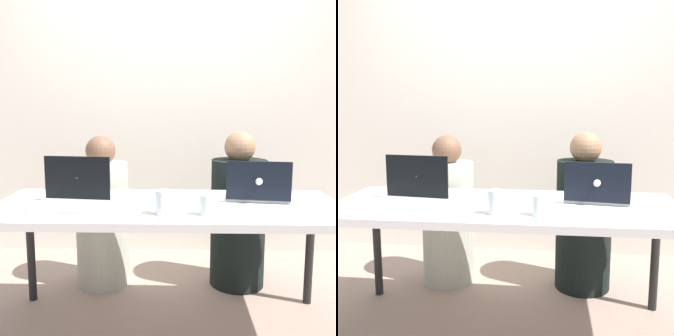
% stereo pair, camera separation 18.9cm
% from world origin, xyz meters
% --- Properties ---
extents(ground_plane, '(12.00, 12.00, 0.00)m').
position_xyz_m(ground_plane, '(0.00, 0.00, 0.00)').
color(ground_plane, gray).
extents(back_wall, '(4.76, 0.10, 2.48)m').
position_xyz_m(back_wall, '(0.00, 1.28, 1.24)').
color(back_wall, silver).
rests_on(back_wall, ground).
extents(desk, '(1.83, 0.73, 0.71)m').
position_xyz_m(desk, '(0.00, 0.00, 0.65)').
color(desk, silver).
rests_on(desk, ground).
extents(person_on_left, '(0.40, 0.40, 1.03)m').
position_xyz_m(person_on_left, '(-0.46, 0.58, 0.46)').
color(person_on_left, '#B1B7A5').
rests_on(person_on_left, ground).
extents(person_on_right, '(0.46, 0.46, 1.06)m').
position_xyz_m(person_on_right, '(0.46, 0.58, 0.47)').
color(person_on_right, black).
rests_on(person_on_right, ground).
extents(laptop_front_left, '(0.39, 0.31, 0.25)m').
position_xyz_m(laptop_front_left, '(-0.49, -0.05, 0.76)').
color(laptop_front_left, silver).
rests_on(laptop_front_left, desk).
extents(laptop_back_right, '(0.37, 0.28, 0.23)m').
position_xyz_m(laptop_back_right, '(0.49, 0.09, 0.76)').
color(laptop_back_right, '#B1B6B6').
rests_on(laptop_back_right, desk).
extents(water_glass_right, '(0.07, 0.07, 0.10)m').
position_xyz_m(water_glass_right, '(0.19, -0.21, 0.75)').
color(water_glass_right, silver).
rests_on(water_glass_right, desk).
extents(water_glass_center, '(0.07, 0.07, 0.12)m').
position_xyz_m(water_glass_center, '(-0.02, -0.21, 0.76)').
color(water_glass_center, silver).
rests_on(water_glass_center, desk).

